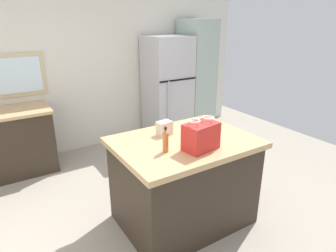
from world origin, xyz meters
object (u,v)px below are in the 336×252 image
Objects in this scene: shopping_bag at (201,136)px; small_box at (164,128)px; bottle at (166,141)px; refrigerator at (167,89)px; kitchen_island at (184,181)px; tall_cabinet at (196,78)px.

shopping_bag is 2.32× the size of small_box.
bottle is (-0.21, -0.35, 0.04)m from small_box.
refrigerator is at bearing 57.05° from small_box.
kitchen_island is 0.58m from small_box.
tall_cabinet is at bearing 0.03° from refrigerator.
bottle is at bearing 157.63° from shopping_bag.
tall_cabinet reaches higher than refrigerator.
shopping_bag is at bearing -126.58° from tall_cabinet.
kitchen_island is 3.98× the size of shopping_bag.
refrigerator is 0.87× the size of tall_cabinet.
kitchen_island is at bearing 22.93° from bottle.
bottle is (-0.29, 0.12, -0.02)m from shopping_bag.
refrigerator is 0.62m from tall_cabinet.
kitchen_island is 2.72m from tall_cabinet.
kitchen_island is at bearing -118.06° from refrigerator.
tall_cabinet is at bearing 45.49° from small_box.
bottle is (-1.39, -2.18, 0.15)m from refrigerator.
small_box is 0.41m from bottle.
shopping_bag is 1.44× the size of bottle.
tall_cabinet is (0.61, 0.00, 0.13)m from refrigerator.
small_box is at bearing 59.75° from bottle.
bottle is (-2.00, -2.18, 0.02)m from tall_cabinet.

